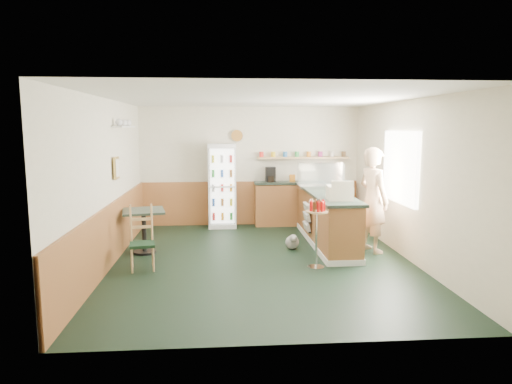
{
  "coord_description": "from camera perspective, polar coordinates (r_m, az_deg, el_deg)",
  "views": [
    {
      "loc": [
        -0.66,
        -7.43,
        2.24
      ],
      "look_at": [
        -0.05,
        0.6,
        1.09
      ],
      "focal_mm": 32.0,
      "sensor_mm": 36.0,
      "label": 1
    }
  ],
  "objects": [
    {
      "name": "drinks_fridge",
      "position": [
        10.26,
        -4.25,
        0.78
      ],
      "size": [
        0.62,
        0.53,
        1.87
      ],
      "color": "silver",
      "rests_on": "ground"
    },
    {
      "name": "shopkeeper",
      "position": [
        8.44,
        14.43,
        -0.98
      ],
      "size": [
        0.65,
        0.75,
        1.89
      ],
      "primitive_type": "imported",
      "rotation": [
        0.0,
        0.0,
        1.93
      ],
      "color": "tan",
      "rests_on": "ground"
    },
    {
      "name": "ground",
      "position": [
        7.79,
        0.69,
        -8.61
      ],
      "size": [
        6.0,
        6.0,
        0.0
      ],
      "primitive_type": "plane",
      "color": "black",
      "rests_on": "ground"
    },
    {
      "name": "cafe_chair",
      "position": [
        7.51,
        -13.97,
        -5.29
      ],
      "size": [
        0.44,
        0.44,
        1.02
      ],
      "rotation": [
        0.0,
        0.0,
        0.18
      ],
      "color": "black",
      "rests_on": "ground"
    },
    {
      "name": "cafe_table",
      "position": [
        8.38,
        -13.85,
        -3.75
      ],
      "size": [
        0.84,
        0.84,
        0.79
      ],
      "rotation": [
        0.0,
        0.0,
        0.2
      ],
      "color": "black",
      "rests_on": "ground"
    },
    {
      "name": "display_case",
      "position": [
        9.37,
        8.06,
        2.04
      ],
      "size": [
        0.9,
        0.47,
        0.51
      ],
      "color": "silver",
      "rests_on": "service_counter"
    },
    {
      "name": "newspaper_rack",
      "position": [
        8.94,
        6.39,
        -3.17
      ],
      "size": [
        0.09,
        0.47,
        0.55
      ],
      "color": "black",
      "rests_on": "ground"
    },
    {
      "name": "back_counter",
      "position": [
        10.54,
        5.8,
        -1.18
      ],
      "size": [
        2.24,
        0.42,
        1.69
      ],
      "color": "#9E6033",
      "rests_on": "ground"
    },
    {
      "name": "condiment_stand",
      "position": [
        7.31,
        7.6,
        -3.75
      ],
      "size": [
        0.35,
        0.35,
        1.08
      ],
      "rotation": [
        0.0,
        0.0,
        -0.33
      ],
      "color": "silver",
      "rests_on": "ground"
    },
    {
      "name": "cash_register",
      "position": [
        7.92,
        10.38,
        -0.1
      ],
      "size": [
        0.44,
        0.46,
        0.24
      ],
      "primitive_type": "cube",
      "rotation": [
        0.0,
        0.0,
        -0.08
      ],
      "color": "#EFE6C6",
      "rests_on": "service_counter"
    },
    {
      "name": "dog_doorstop",
      "position": [
        8.5,
        4.57,
        -6.21
      ],
      "size": [
        0.25,
        0.33,
        0.3
      ],
      "rotation": [
        0.0,
        0.0,
        -0.38
      ],
      "color": "gray",
      "rests_on": "ground"
    },
    {
      "name": "room_envelope",
      "position": [
        8.21,
        -1.32,
        3.09
      ],
      "size": [
        5.04,
        6.02,
        2.72
      ],
      "color": "beige",
      "rests_on": "ground"
    },
    {
      "name": "service_counter",
      "position": [
        8.92,
        8.77,
        -3.5
      ],
      "size": [
        0.68,
        3.01,
        1.01
      ],
      "color": "#9E6033",
      "rests_on": "ground"
    }
  ]
}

